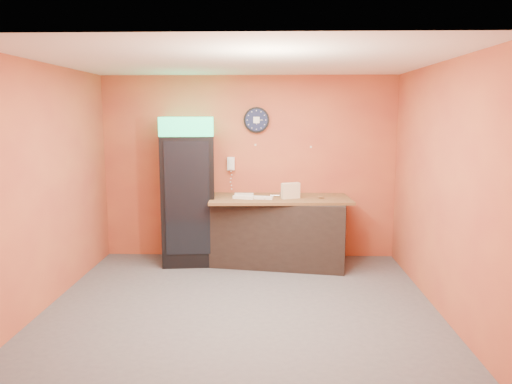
{
  "coord_description": "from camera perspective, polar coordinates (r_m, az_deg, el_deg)",
  "views": [
    {
      "loc": [
        0.34,
        -5.67,
        2.22
      ],
      "look_at": [
        0.15,
        0.6,
        1.24
      ],
      "focal_mm": 35.0,
      "sensor_mm": 36.0,
      "label": 1
    }
  ],
  "objects": [
    {
      "name": "wrapped_sandwich_mid",
      "position": [
        7.17,
        0.9,
        -0.66
      ],
      "size": [
        0.28,
        0.15,
        0.04
      ],
      "primitive_type": "cube",
      "rotation": [
        0.0,
        0.0,
        -0.19
      ],
      "color": "silver",
      "rests_on": "butcher_paper"
    },
    {
      "name": "wrapped_sandwich_left",
      "position": [
        7.2,
        -1.38,
        -0.59
      ],
      "size": [
        0.33,
        0.19,
        0.04
      ],
      "primitive_type": "cube",
      "rotation": [
        0.0,
        0.0,
        -0.25
      ],
      "color": "silver",
      "rests_on": "butcher_paper"
    },
    {
      "name": "ceiling",
      "position": [
        5.71,
        -1.76,
        14.74
      ],
      "size": [
        4.5,
        4.0,
        0.02
      ],
      "primitive_type": "cube",
      "color": "white",
      "rests_on": "back_wall"
    },
    {
      "name": "prep_counter",
      "position": [
        7.45,
        2.71,
        -4.57
      ],
      "size": [
        2.05,
        1.16,
        0.97
      ],
      "primitive_type": "cube",
      "rotation": [
        0.0,
        0.0,
        -0.16
      ],
      "color": "black",
      "rests_on": "floor"
    },
    {
      "name": "kitchen_tool",
      "position": [
        7.41,
        2.92,
        -0.25
      ],
      "size": [
        0.07,
        0.07,
        0.07
      ],
      "primitive_type": "cylinder",
      "color": "silver",
      "rests_on": "butcher_paper"
    },
    {
      "name": "floor",
      "position": [
        6.1,
        -1.63,
        -12.44
      ],
      "size": [
        4.5,
        4.5,
        0.0
      ],
      "primitive_type": "plane",
      "color": "#47474C",
      "rests_on": "ground"
    },
    {
      "name": "right_wall",
      "position": [
        6.04,
        20.15,
        0.56
      ],
      "size": [
        0.02,
        4.0,
        2.8
      ],
      "primitive_type": "cube",
      "color": "#C96538",
      "rests_on": "floor"
    },
    {
      "name": "butcher_paper",
      "position": [
        7.34,
        2.74,
        -0.75
      ],
      "size": [
        2.09,
        1.06,
        0.04
      ],
      "primitive_type": "cube",
      "rotation": [
        0.0,
        0.0,
        0.05
      ],
      "color": "brown",
      "rests_on": "prep_counter"
    },
    {
      "name": "wall_clock",
      "position": [
        7.64,
        0.06,
        8.24
      ],
      "size": [
        0.39,
        0.06,
        0.39
      ],
      "color": "black",
      "rests_on": "back_wall"
    },
    {
      "name": "wrapped_sandwich_right",
      "position": [
        7.43,
        -1.37,
        -0.31
      ],
      "size": [
        0.28,
        0.11,
        0.04
      ],
      "primitive_type": "cube",
      "rotation": [
        0.0,
        0.0,
        -0.01
      ],
      "color": "silver",
      "rests_on": "butcher_paper"
    },
    {
      "name": "back_wall",
      "position": [
        7.72,
        -0.8,
        2.82
      ],
      "size": [
        4.5,
        0.02,
        2.8
      ],
      "primitive_type": "cube",
      "color": "#C96538",
      "rests_on": "floor"
    },
    {
      "name": "wall_phone",
      "position": [
        7.68,
        -2.88,
        3.25
      ],
      "size": [
        0.11,
        0.1,
        0.2
      ],
      "color": "white",
      "rests_on": "back_wall"
    },
    {
      "name": "left_wall",
      "position": [
        6.29,
        -22.62,
        0.73
      ],
      "size": [
        0.02,
        4.0,
        2.8
      ],
      "primitive_type": "cube",
      "color": "#C96538",
      "rests_on": "floor"
    },
    {
      "name": "sub_roll_stack",
      "position": [
        7.22,
        3.97,
        0.15
      ],
      "size": [
        0.28,
        0.19,
        0.23
      ],
      "rotation": [
        0.0,
        0.0,
        0.41
      ],
      "color": "beige",
      "rests_on": "butcher_paper"
    },
    {
      "name": "beverage_cooler",
      "position": [
        7.47,
        -7.8,
        -0.08
      ],
      "size": [
        0.84,
        0.85,
        2.18
      ],
      "rotation": [
        0.0,
        0.0,
        0.11
      ],
      "color": "black",
      "rests_on": "floor"
    }
  ]
}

